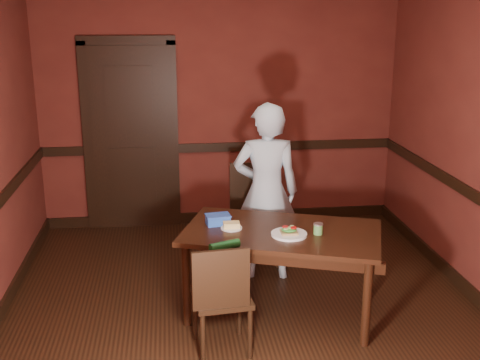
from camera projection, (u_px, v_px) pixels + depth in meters
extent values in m
cube|color=black|center=(245.00, 313.00, 4.99)|extent=(4.00, 4.50, 0.01)
cube|color=maroon|center=(220.00, 108.00, 6.76)|extent=(4.00, 0.02, 2.70)
cube|color=maroon|center=(316.00, 284.00, 2.47)|extent=(4.00, 0.02, 2.70)
cube|color=black|center=(220.00, 147.00, 6.87)|extent=(4.00, 0.03, 0.10)
cube|color=black|center=(221.00, 216.00, 7.10)|extent=(4.00, 0.03, 0.12)
cube|color=black|center=(472.00, 293.00, 5.20)|extent=(0.03, 4.50, 0.12)
cube|color=black|center=(131.00, 139.00, 6.70)|extent=(0.85, 0.04, 2.05)
cube|color=black|center=(88.00, 140.00, 6.66)|extent=(0.10, 0.06, 2.15)
cube|color=black|center=(174.00, 138.00, 6.77)|extent=(0.10, 0.06, 2.15)
cube|color=black|center=(126.00, 40.00, 6.42)|extent=(1.05, 0.06, 0.10)
cube|color=black|center=(281.00, 272.00, 4.90)|extent=(1.75, 1.34, 0.73)
imported|color=silver|center=(266.00, 192.00, 5.47)|extent=(0.63, 0.44, 1.64)
cylinder|color=white|center=(289.00, 235.00, 4.70)|extent=(0.28, 0.28, 0.01)
cube|color=#A0804D|center=(289.00, 232.00, 4.69)|extent=(0.13, 0.12, 0.02)
ellipsoid|color=green|center=(289.00, 230.00, 4.68)|extent=(0.12, 0.11, 0.03)
cylinder|color=#BA0E0B|center=(285.00, 227.00, 4.69)|extent=(0.05, 0.05, 0.01)
cylinder|color=#BA0E0B|center=(294.00, 228.00, 4.67)|extent=(0.05, 0.05, 0.01)
cylinder|color=#A3C16F|center=(286.00, 229.00, 4.65)|extent=(0.03, 0.03, 0.01)
cylinder|color=#A3C16F|center=(292.00, 226.00, 4.71)|extent=(0.03, 0.03, 0.01)
cylinder|color=#A3C16F|center=(289.00, 228.00, 4.68)|extent=(0.03, 0.03, 0.01)
cylinder|color=#569648|center=(318.00, 229.00, 4.71)|extent=(0.07, 0.07, 0.08)
cylinder|color=#B4B4B3|center=(318.00, 224.00, 4.70)|extent=(0.08, 0.08, 0.01)
cylinder|color=white|center=(231.00, 228.00, 4.84)|extent=(0.17, 0.17, 0.01)
cube|color=#F1D079|center=(231.00, 225.00, 4.83)|extent=(0.13, 0.09, 0.04)
cube|color=blue|center=(218.00, 220.00, 4.92)|extent=(0.20, 0.15, 0.07)
cube|color=blue|center=(218.00, 215.00, 4.91)|extent=(0.22, 0.16, 0.01)
cylinder|color=#124519|center=(225.00, 245.00, 4.41)|extent=(0.24, 0.15, 0.07)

